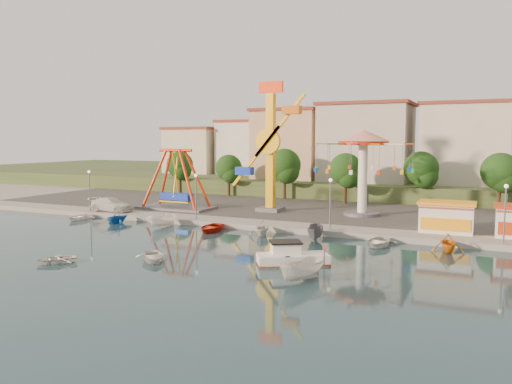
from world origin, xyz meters
The scene contains 36 objects.
ground centered at (0.00, 0.00, 0.00)m, with size 200.00×200.00×0.00m, color #16333D.
quay_deck centered at (0.00, 62.00, 0.30)m, with size 200.00×100.00×0.60m, color #9E998E.
asphalt_pad centered at (0.00, 30.00, 0.60)m, with size 90.00×28.00×0.01m, color #4C4944.
hill_terrace centered at (0.00, 67.00, 1.50)m, with size 200.00×60.00×3.00m, color #384C26.
pirate_ship_ride centered at (-15.15, 19.58, 4.39)m, with size 10.00×5.00×8.00m.
kamikaze_tower centered at (-2.42, 22.44, 8.49)m, with size 6.73×3.10×16.50m.
wave_swinger centered at (8.78, 24.03, 8.20)m, with size 11.60×11.60×10.40m.
booth_left centered at (18.94, 16.49, 2.16)m, with size 5.40×3.78×3.08m.
lamp_post_0 centered at (-24.00, 13.00, 3.10)m, with size 0.14×0.14×5.00m, color #59595E.
lamp_post_1 centered at (-8.00, 13.00, 3.10)m, with size 0.14×0.14×5.00m, color #59595E.
lamp_post_2 centered at (8.00, 13.00, 3.10)m, with size 0.14×0.14×5.00m, color #59595E.
lamp_post_3 centered at (24.00, 13.00, 3.10)m, with size 0.14×0.14×5.00m, color #59595E.
tree_0 centered at (-26.00, 36.98, 5.47)m, with size 4.60×4.60×7.19m.
tree_1 centered at (-16.00, 36.24, 5.20)m, with size 4.35×4.35×6.80m.
tree_2 centered at (-6.00, 35.81, 5.92)m, with size 5.02×5.02×7.85m.
tree_3 centered at (4.00, 34.36, 5.55)m, with size 4.68×4.68×7.32m.
tree_4 centered at (14.00, 37.35, 5.75)m, with size 4.86×4.86×7.60m.
tree_5 centered at (24.00, 35.54, 5.71)m, with size 4.83×4.83×7.54m.
building_0 centered at (-33.37, 46.06, 8.93)m, with size 9.26×9.53×11.87m, color beige.
building_1 centered at (-21.33, 51.38, 7.32)m, with size 12.33×9.01×8.63m, color silver.
building_2 centered at (-8.19, 51.96, 8.62)m, with size 11.95×9.28×11.23m, color tan.
building_3 centered at (5.60, 48.80, 7.60)m, with size 12.59×10.50×9.20m, color beige.
building_4 centered at (19.07, 52.20, 7.62)m, with size 10.75×9.23×9.24m, color beige.
cabin_motorboat centered at (8.67, 0.07, 0.52)m, with size 5.84×4.73×1.96m.
rowboat_a centered at (-1.90, -3.58, 0.38)m, with size 2.61×3.66×0.76m, color white.
rowboat_b centered at (-8.45, -7.38, 0.32)m, with size 2.19×3.07×0.64m, color white.
skiff centered at (11.03, -4.10, 0.80)m, with size 1.57×4.16×1.61m, color silver.
van centered at (-21.38, 14.00, 1.48)m, with size 2.46×6.05×1.76m, color silver.
moored_boat_0 centered at (-22.76, 9.80, 0.38)m, with size 2.65×3.71×0.77m, color white.
moored_boat_1 centered at (-16.93, 9.80, 0.78)m, with size 2.54×2.95×1.55m, color #124CA1.
moored_boat_2 centered at (-10.45, 9.80, 0.74)m, with size 1.44×3.82×1.48m, color white.
moored_boat_3 centered at (-4.19, 9.80, 0.44)m, with size 3.03×4.25×0.88m, color #AE1F0D.
moored_boat_4 centered at (1.80, 9.80, 0.83)m, with size 2.72×3.15×1.66m, color silver.
moored_boat_5 centered at (7.53, 9.80, 0.78)m, with size 1.51×4.03×1.56m, color #56565B.
moored_boat_6 centered at (13.61, 9.80, 0.42)m, with size 2.91×4.08×0.84m, color silver.
moored_boat_7 centered at (19.57, 9.80, 0.84)m, with size 2.75×3.18×1.68m, color orange.
Camera 1 is at (22.27, -36.02, 9.75)m, focal length 35.00 mm.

